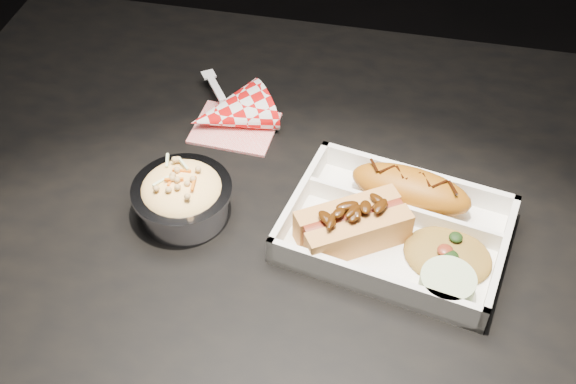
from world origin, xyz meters
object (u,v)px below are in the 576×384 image
at_px(food_tray, 395,232).
at_px(foil_coleslaw_cup, 182,195).
at_px(napkin_fork, 229,114).
at_px(dining_table, 341,257).
at_px(hotdog, 353,224).
at_px(fried_pastry, 411,189).

bearing_deg(food_tray, foil_coleslaw_cup, -165.80).
bearing_deg(foil_coleslaw_cup, napkin_fork, 87.16).
bearing_deg(dining_table, napkin_fork, 144.52).
relative_size(food_tray, foil_coleslaw_cup, 2.34).
relative_size(food_tray, hotdog, 2.04).
relative_size(fried_pastry, hotdog, 1.08).
bearing_deg(napkin_fork, food_tray, 22.34).
bearing_deg(food_tray, dining_table, 164.99).
bearing_deg(hotdog, dining_table, 74.15).
xyz_separation_m(dining_table, fried_pastry, (0.07, 0.02, 0.12)).
distance_m(dining_table, hotdog, 0.13).
bearing_deg(hotdog, food_tray, -13.26).
bearing_deg(hotdog, foil_coleslaw_cup, 145.98).
height_order(dining_table, napkin_fork, napkin_fork).
distance_m(dining_table, food_tray, 0.12).
relative_size(fried_pastry, foil_coleslaw_cup, 1.24).
xyz_separation_m(food_tray, napkin_fork, (-0.25, 0.16, 0.01)).
distance_m(food_tray, hotdog, 0.06).
xyz_separation_m(food_tray, fried_pastry, (0.01, 0.05, 0.02)).
height_order(fried_pastry, foil_coleslaw_cup, foil_coleslaw_cup).
relative_size(hotdog, foil_coleslaw_cup, 1.15).
relative_size(fried_pastry, napkin_fork, 0.93).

